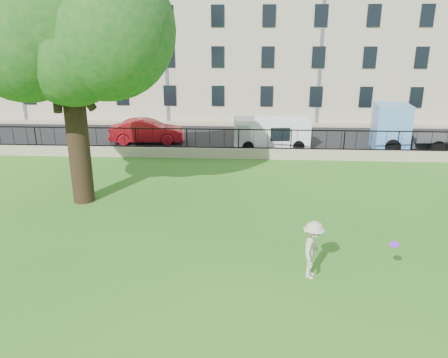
# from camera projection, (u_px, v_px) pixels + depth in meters

# --- Properties ---
(ground) EXTENTS (120.00, 120.00, 0.00)m
(ground) POSITION_uv_depth(u_px,v_px,m) (229.00, 258.00, 14.06)
(ground) COLOR #27731B
(ground) RESTS_ON ground
(retaining_wall) EXTENTS (50.00, 0.40, 0.60)m
(retaining_wall) POSITION_uv_depth(u_px,v_px,m) (238.00, 153.00, 25.34)
(retaining_wall) COLOR gray
(retaining_wall) RESTS_ON ground
(iron_railing) EXTENTS (50.00, 0.05, 1.13)m
(iron_railing) POSITION_uv_depth(u_px,v_px,m) (239.00, 139.00, 25.07)
(iron_railing) COLOR black
(iron_railing) RESTS_ON retaining_wall
(street) EXTENTS (60.00, 9.00, 0.01)m
(street) POSITION_uv_depth(u_px,v_px,m) (240.00, 140.00, 29.88)
(street) COLOR black
(street) RESTS_ON ground
(sidewalk) EXTENTS (60.00, 1.40, 0.12)m
(sidewalk) POSITION_uv_depth(u_px,v_px,m) (242.00, 124.00, 34.79)
(sidewalk) COLOR gray
(sidewalk) RESTS_ON ground
(building_row) EXTENTS (56.40, 10.40, 13.80)m
(building_row) POSITION_uv_depth(u_px,v_px,m) (244.00, 34.00, 38.00)
(building_row) COLOR #C3B49B
(building_row) RESTS_ON ground
(tree) EXTENTS (8.74, 7.00, 11.22)m
(tree) POSITION_uv_depth(u_px,v_px,m) (62.00, 14.00, 16.61)
(tree) COLOR black
(tree) RESTS_ON ground
(man) EXTENTS (0.97, 1.29, 1.77)m
(man) POSITION_uv_depth(u_px,v_px,m) (313.00, 250.00, 12.71)
(man) COLOR beige
(man) RESTS_ON ground
(frisbee) EXTENTS (0.34, 0.34, 0.12)m
(frisbee) POSITION_uv_depth(u_px,v_px,m) (394.00, 244.00, 12.21)
(frisbee) COLOR #8429EC
(red_sedan) EXTENTS (4.94, 2.09, 1.59)m
(red_sedan) POSITION_uv_depth(u_px,v_px,m) (147.00, 131.00, 28.73)
(red_sedan) COLOR #A9141D
(red_sedan) RESTS_ON street
(white_van) EXTENTS (4.74, 2.26, 1.92)m
(white_van) POSITION_uv_depth(u_px,v_px,m) (271.00, 134.00, 27.29)
(white_van) COLOR white
(white_van) RESTS_ON street
(blue_truck) EXTENTS (6.93, 3.01, 2.83)m
(blue_truck) POSITION_uv_depth(u_px,v_px,m) (431.00, 128.00, 26.62)
(blue_truck) COLOR #639DE9
(blue_truck) RESTS_ON street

